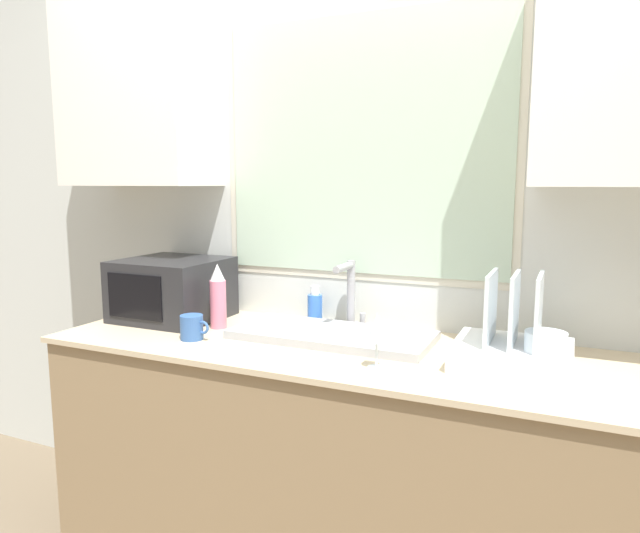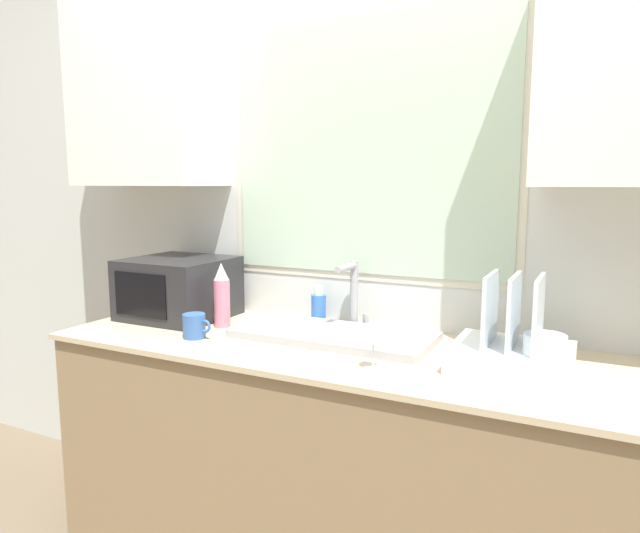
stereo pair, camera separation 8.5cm
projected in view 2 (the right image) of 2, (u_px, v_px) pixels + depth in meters
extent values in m
cube|color=#8C7251|center=(328.00, 466.00, 2.06)|extent=(1.98, 0.66, 0.87)
cube|color=#C6B28E|center=(328.00, 347.00, 2.00)|extent=(2.01, 0.69, 0.02)
cube|color=silver|center=(368.00, 221.00, 2.26)|extent=(6.00, 0.06, 2.60)
cube|color=beige|center=(366.00, 146.00, 2.19)|extent=(1.20, 0.01, 1.04)
cube|color=#B2CCB2|center=(366.00, 146.00, 2.19)|extent=(1.14, 0.01, 0.98)
cube|color=white|center=(146.00, 94.00, 2.44)|extent=(0.64, 0.32, 0.77)
cube|color=#9EA0A5|center=(333.00, 335.00, 2.07)|extent=(0.72, 0.32, 0.03)
cylinder|color=#99999E|center=(354.00, 294.00, 2.22)|extent=(0.03, 0.03, 0.26)
cylinder|color=#99999E|center=(346.00, 267.00, 2.13)|extent=(0.03, 0.15, 0.03)
cylinder|color=#99999E|center=(366.00, 321.00, 2.21)|extent=(0.02, 0.02, 0.06)
cube|color=#232326|center=(179.00, 288.00, 2.40)|extent=(0.40, 0.38, 0.25)
cube|color=black|center=(140.00, 295.00, 2.24)|extent=(0.26, 0.01, 0.17)
cube|color=white|center=(512.00, 358.00, 1.73)|extent=(0.35, 0.31, 0.07)
cube|color=silver|center=(490.00, 309.00, 1.74)|extent=(0.01, 0.22, 0.22)
cube|color=silver|center=(514.00, 311.00, 1.71)|extent=(0.01, 0.22, 0.22)
cube|color=silver|center=(538.00, 313.00, 1.68)|extent=(0.01, 0.22, 0.22)
cylinder|color=silver|center=(545.00, 345.00, 1.64)|extent=(0.12, 0.12, 0.06)
cylinder|color=#D8728C|center=(222.00, 303.00, 2.23)|extent=(0.06, 0.06, 0.19)
cone|color=silver|center=(221.00, 271.00, 2.21)|extent=(0.06, 0.06, 0.07)
cylinder|color=blue|center=(319.00, 309.00, 2.30)|extent=(0.06, 0.06, 0.12)
cylinder|color=white|center=(319.00, 290.00, 2.29)|extent=(0.03, 0.03, 0.04)
cylinder|color=#335999|center=(194.00, 326.00, 2.08)|extent=(0.08, 0.08, 0.09)
torus|color=#335999|center=(205.00, 326.00, 2.05)|extent=(0.05, 0.01, 0.05)
cylinder|color=silver|center=(373.00, 368.00, 1.74)|extent=(0.05, 0.05, 0.00)
cylinder|color=silver|center=(373.00, 355.00, 1.73)|extent=(0.01, 0.01, 0.08)
cone|color=silver|center=(374.00, 328.00, 1.72)|extent=(0.06, 0.06, 0.09)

